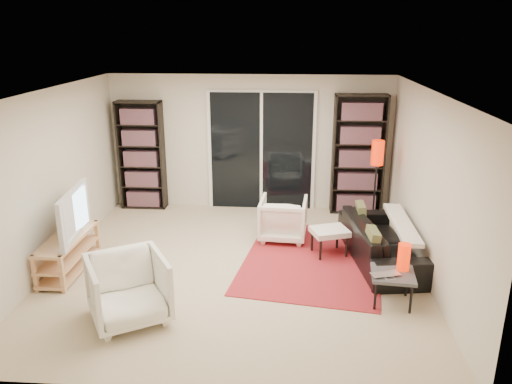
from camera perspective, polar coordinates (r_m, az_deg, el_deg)
floor at (r=7.00m, az=-2.23°, el=-8.53°), size 5.00×5.00×0.00m
wall_back at (r=8.95m, az=-0.64°, el=5.64°), size 5.00×0.02×2.40m
wall_front at (r=4.25m, az=-6.02°, el=-9.17°), size 5.00×0.02×2.40m
wall_left at (r=7.25m, az=-22.42°, el=1.22°), size 0.02×5.00×2.40m
wall_right at (r=6.76m, az=19.23°, el=0.41°), size 0.02×5.00×2.40m
ceiling at (r=6.29m, az=-2.51°, el=11.38°), size 5.00×5.00×0.02m
sliding_door at (r=8.94m, az=0.62°, el=4.63°), size 1.92×0.08×2.16m
bookshelf_left at (r=9.20m, az=-12.95°, el=4.09°), size 0.80×0.30×1.95m
bookshelf_right at (r=8.88m, az=11.62°, el=4.17°), size 0.90×0.30×2.10m
tv_stand at (r=7.24m, az=-20.62°, el=-6.52°), size 0.40×1.26×0.50m
tv at (r=7.02m, az=-20.98°, el=-2.34°), size 0.27×1.14×0.65m
rug at (r=7.24m, az=6.48°, el=-7.62°), size 2.26×2.81×0.01m
sofa at (r=7.29m, az=14.06°, el=-5.48°), size 1.03×2.05×0.57m
armchair_back at (r=7.77m, az=3.12°, el=-3.06°), size 0.76×0.78×0.66m
armchair_front at (r=5.83m, az=-14.38°, el=-10.72°), size 1.12×1.13×0.76m
ottoman at (r=7.29m, az=8.41°, el=-4.62°), size 0.61×0.55×0.40m
side_table at (r=6.20m, az=15.36°, el=-9.25°), size 0.55×0.55×0.40m
laptop at (r=6.05m, az=14.79°, el=-9.32°), size 0.39×0.31×0.03m
table_lamp at (r=6.22m, az=16.54°, el=-7.12°), size 0.15×0.15×0.33m
floor_lamp at (r=8.22m, az=13.66°, el=3.43°), size 0.22×0.22×1.46m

